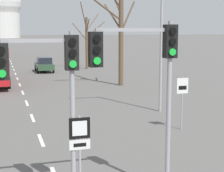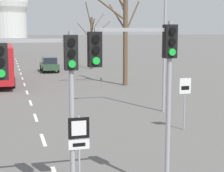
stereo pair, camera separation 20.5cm
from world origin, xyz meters
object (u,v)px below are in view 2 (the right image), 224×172
at_px(traffic_signal_near_right, 144,64).
at_px(sedan_mid_centre, 49,64).
at_px(street_lamp_right, 158,28).
at_px(sedan_near_left, 3,53).
at_px(speed_limit_sign, 185,94).
at_px(traffic_signal_centre_tall, 48,75).
at_px(route_sign_post, 79,143).

distance_m(traffic_signal_near_right, sedan_mid_centre, 34.77).
distance_m(street_lamp_right, sedan_near_left, 50.46).
bearing_deg(speed_limit_sign, sedan_near_left, 99.52).
height_order(traffic_signal_centre_tall, sedan_mid_centre, traffic_signal_centre_tall).
height_order(speed_limit_sign, street_lamp_right, street_lamp_right).
height_order(speed_limit_sign, sedan_near_left, speed_limit_sign).
height_order(traffic_signal_near_right, street_lamp_right, street_lamp_right).
bearing_deg(traffic_signal_centre_tall, traffic_signal_near_right, -3.80).
bearing_deg(route_sign_post, sedan_near_left, 92.46).
xyz_separation_m(traffic_signal_near_right, route_sign_post, (-1.90, 0.12, -2.20)).
bearing_deg(traffic_signal_near_right, sedan_mid_centre, 88.29).
xyz_separation_m(traffic_signal_centre_tall, speed_limit_sign, (7.25, 6.20, -1.90)).
xyz_separation_m(speed_limit_sign, sedan_near_left, (-8.99, 53.61, -1.00)).
relative_size(speed_limit_sign, sedan_mid_centre, 0.58).
bearing_deg(route_sign_post, speed_limit_sign, 44.30).
distance_m(route_sign_post, sedan_mid_centre, 34.64).
height_order(route_sign_post, sedan_near_left, route_sign_post).
relative_size(speed_limit_sign, street_lamp_right, 0.32).
relative_size(traffic_signal_centre_tall, sedan_near_left, 1.26).
distance_m(speed_limit_sign, sedan_mid_centre, 28.47).
xyz_separation_m(traffic_signal_centre_tall, sedan_mid_centre, (3.76, 34.44, -2.80)).
relative_size(route_sign_post, sedan_near_left, 0.65).
relative_size(traffic_signal_near_right, street_lamp_right, 0.63).
distance_m(traffic_signal_centre_tall, traffic_signal_near_right, 2.74).
height_order(traffic_signal_centre_tall, speed_limit_sign, traffic_signal_centre_tall).
xyz_separation_m(traffic_signal_near_right, street_lamp_right, (4.81, 10.58, 1.10)).
relative_size(traffic_signal_centre_tall, speed_limit_sign, 1.85).
bearing_deg(street_lamp_right, traffic_signal_near_right, -114.46).
bearing_deg(traffic_signal_centre_tall, sedan_near_left, 91.67).
height_order(traffic_signal_near_right, sedan_mid_centre, traffic_signal_near_right).
bearing_deg(speed_limit_sign, street_lamp_right, 86.11).
distance_m(traffic_signal_centre_tall, route_sign_post, 2.14).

